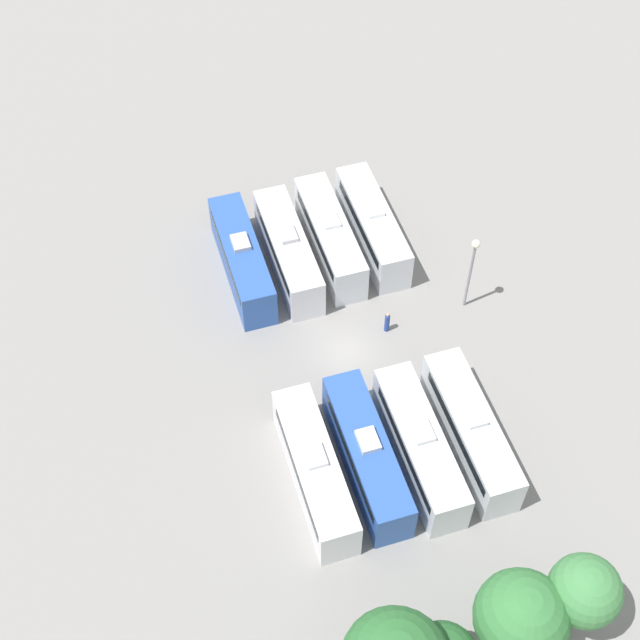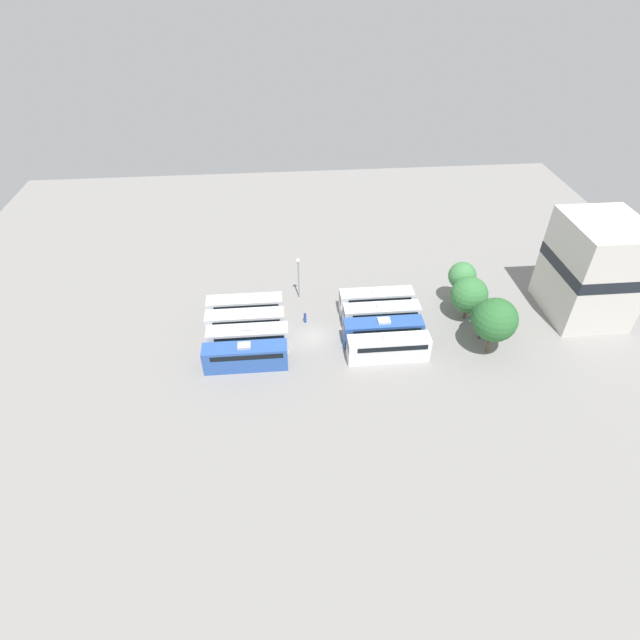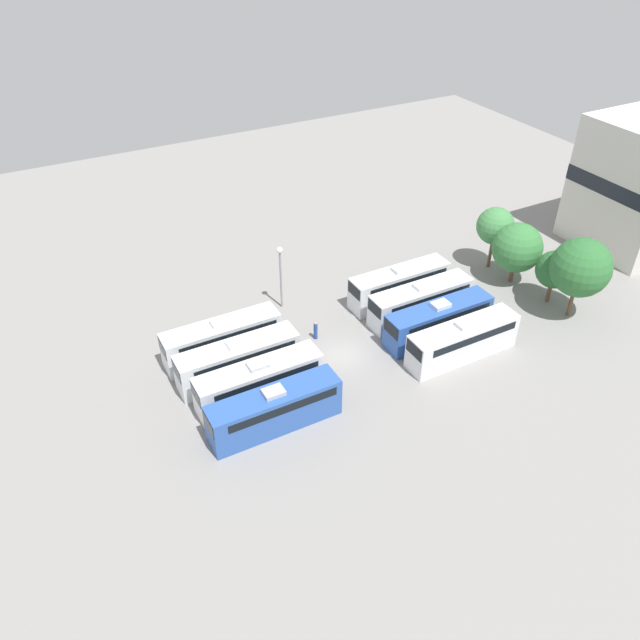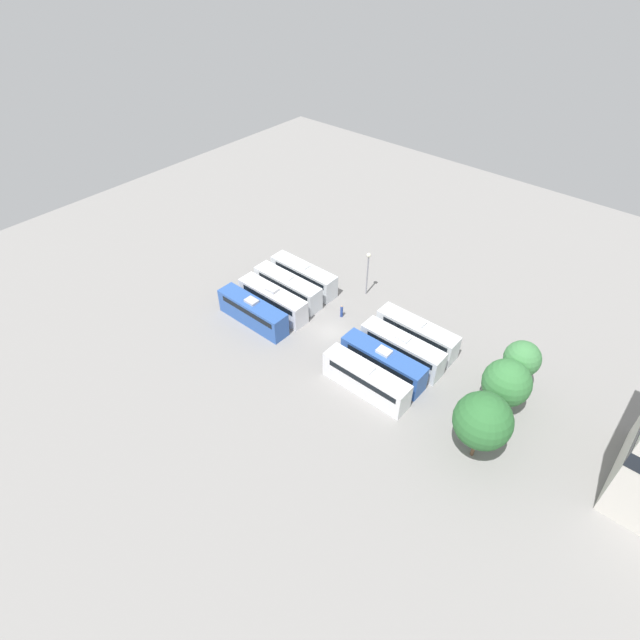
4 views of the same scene
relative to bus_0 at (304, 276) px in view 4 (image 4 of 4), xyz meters
The scene contains 15 objects.
ground_plane 10.78m from the bus_0, 61.20° to the left, with size 115.88×115.88×0.00m, color gray.
bus_0 is the anchor object (origin of this frame).
bus_1 3.38m from the bus_0, ahead, with size 2.50×10.45×3.68m.
bus_2 6.73m from the bus_0, ahead, with size 2.50×10.45×3.68m.
bus_3 10.12m from the bus_0, ahead, with size 2.50×10.45×3.68m.
bus_4 18.54m from the bus_0, 89.90° to the left, with size 2.50×10.45×3.68m.
bus_5 18.97m from the bus_0, 79.46° to the left, with size 2.50×10.45×3.68m.
bus_6 19.46m from the bus_0, 69.64° to the left, with size 2.50×10.45×3.68m.
bus_7 20.93m from the bus_0, 61.10° to the left, with size 2.50×10.45×3.68m.
worker_person 8.49m from the bus_0, 77.79° to the left, with size 0.36×0.36×1.82m.
light_pole 9.28m from the bus_0, 119.18° to the left, with size 0.60×0.60×6.65m.
tree_0 30.88m from the bus_0, 91.25° to the left, with size 3.91×3.91×6.82m.
tree_1 30.97m from the bus_0, 84.87° to the left, with size 5.07×5.07×6.51m.
tree_2 32.31m from the bus_0, 76.84° to the left, with size 3.69×3.69×5.51m.
tree_3 33.17m from the bus_0, 72.29° to the left, with size 5.55×5.55×8.08m.
Camera 4 is at (36.78, 29.54, 42.32)m, focal length 28.00 mm.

